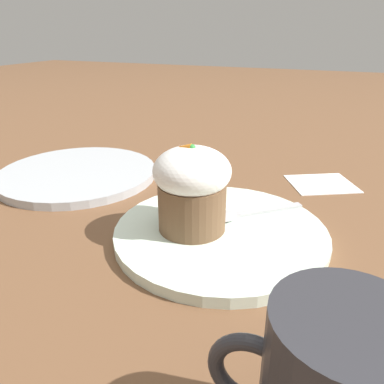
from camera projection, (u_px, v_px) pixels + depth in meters
name	position (u px, v px, depth m)	size (l,w,h in m)	color
ground_plane	(220.00, 237.00, 0.44)	(4.00, 4.00, 0.00)	brown
dessert_plate	(220.00, 233.00, 0.44)	(0.25, 0.25, 0.01)	silver
carrot_cake	(192.00, 187.00, 0.42)	(0.09, 0.09, 0.10)	brown
spoon	(237.00, 214.00, 0.46)	(0.11, 0.10, 0.01)	#B7B7BC
side_plate	(78.00, 173.00, 0.62)	(0.25, 0.25, 0.01)	#B2B7BC
paper_napkin	(322.00, 183.00, 0.59)	(0.12, 0.12, 0.00)	white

